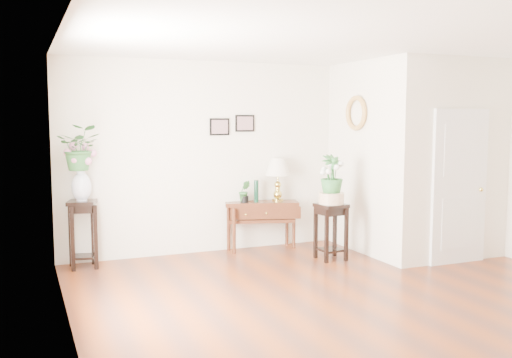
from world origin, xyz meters
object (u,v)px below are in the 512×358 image
plant_stand_b (331,232)px  console_table (261,225)px  table_lamp (278,178)px  plant_stand_a (83,234)px

plant_stand_b → console_table: bearing=124.1°
console_table → plant_stand_b: plant_stand_b is taller
console_table → table_lamp: size_ratio=1.66×
console_table → plant_stand_b: 1.16m
plant_stand_a → plant_stand_b: size_ratio=1.14×
plant_stand_a → plant_stand_b: 3.37m
plant_stand_a → plant_stand_b: (3.25, -0.87, -0.05)m
table_lamp → plant_stand_a: bearing=-178.3°
plant_stand_a → plant_stand_b: plant_stand_a is taller
table_lamp → console_table: bearing=180.0°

